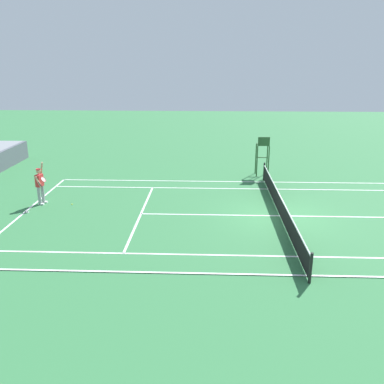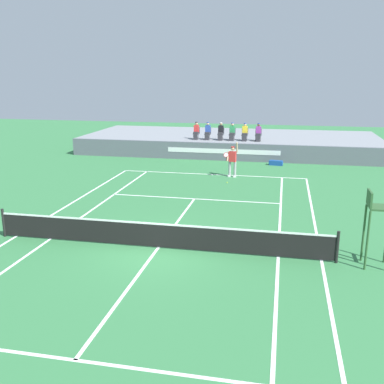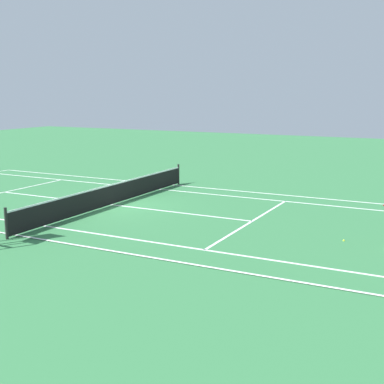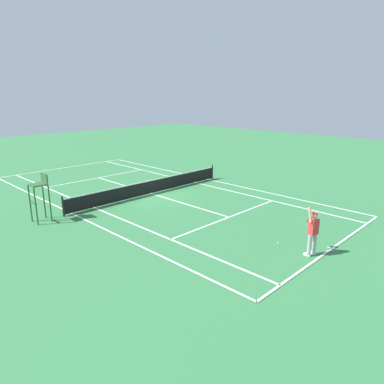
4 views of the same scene
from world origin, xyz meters
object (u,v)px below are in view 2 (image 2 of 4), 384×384
Objects in this scene: spectator_seated_4 at (245,132)px; spectator_seated_0 at (196,131)px; spectator_seated_2 at (221,132)px; tennis_player at (232,160)px; spectator_seated_3 at (232,132)px; spectator_seated_1 at (208,131)px; equipment_bag at (276,163)px; tennis_ball at (227,182)px; spectator_seated_5 at (258,133)px; umpire_chair at (377,219)px.

spectator_seated_0 is at bearing 180.00° from spectator_seated_4.
tennis_player is (1.61, -6.45, -0.84)m from spectator_seated_2.
spectator_seated_1 is at bearing 180.00° from spectator_seated_3.
spectator_seated_1 is 1.79m from spectator_seated_3.
spectator_seated_0 is 6.55m from equipment_bag.
tennis_ball is (2.49, -7.97, -1.80)m from spectator_seated_1.
spectator_seated_4 is 1.00× the size of spectator_seated_5.
spectator_seated_4 reaches higher than tennis_player.
umpire_chair is (4.72, -17.98, -0.28)m from spectator_seated_5.
spectator_seated_2 is 1.35× the size of equipment_bag.
spectator_seated_1 is 1.35× the size of equipment_bag.
spectator_seated_3 is at bearing 110.14° from umpire_chair.
spectator_seated_2 is 0.61× the size of tennis_player.
equipment_bag is at bearing -22.08° from spectator_seated_0.
tennis_ball is at bearing -67.33° from spectator_seated_0.
tennis_ball is (-1.17, -7.97, -1.80)m from spectator_seated_5.
spectator_seated_2 reaches higher than tennis_ball.
spectator_seated_3 is (0.83, 0.00, 0.00)m from spectator_seated_2.
spectator_seated_3 reaches higher than tennis_ball.
spectator_seated_4 is (3.54, 0.00, 0.00)m from spectator_seated_0.
spectator_seated_0 is 2.63m from spectator_seated_3.
equipment_bag is at bearing 65.64° from tennis_ball.
tennis_player is at bearing -91.08° from spectator_seated_4.
spectator_seated_2 is (0.96, 0.00, 0.00)m from spectator_seated_1.
tennis_player is at bearing -62.05° from spectator_seated_0.
spectator_seated_3 reaches higher than tennis_player.
tennis_player is at bearing 86.68° from tennis_ball.
spectator_seated_2 is at bearing 180.00° from spectator_seated_3.
spectator_seated_2 is at bearing 149.63° from equipment_bag.
tennis_ball is (-0.09, -1.53, -0.96)m from tennis_player.
spectator_seated_4 reaches higher than equipment_bag.
spectator_seated_1 is 3.66m from spectator_seated_5.
spectator_seated_3 is 6.55m from tennis_player.
spectator_seated_1 is 1.00× the size of spectator_seated_2.
spectator_seated_4 is at bearing 88.92° from tennis_player.
umpire_chair reaches higher than equipment_bag.
spectator_seated_0 is 0.52× the size of umpire_chair.
spectator_seated_0 is 20.21m from umpire_chair.
spectator_seated_5 reaches higher than equipment_bag.
spectator_seated_0 is 1.00× the size of spectator_seated_3.
spectator_seated_4 is at bearing 0.00° from spectator_seated_0.
spectator_seated_4 is at bearing 0.00° from spectator_seated_2.
umpire_chair is at bearing -62.83° from spectator_seated_0.
equipment_bag is (2.32, -2.38, -1.67)m from spectator_seated_4.
tennis_player is at bearing -99.57° from spectator_seated_5.
spectator_seated_3 is 8.20m from tennis_ball.
spectator_seated_3 is 0.91m from spectator_seated_4.
spectator_seated_3 is 1.00× the size of spectator_seated_5.
spectator_seated_4 reaches higher than tennis_ball.
spectator_seated_0 and spectator_seated_5 have the same top height.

